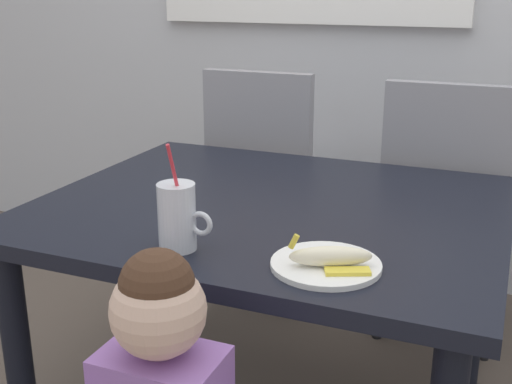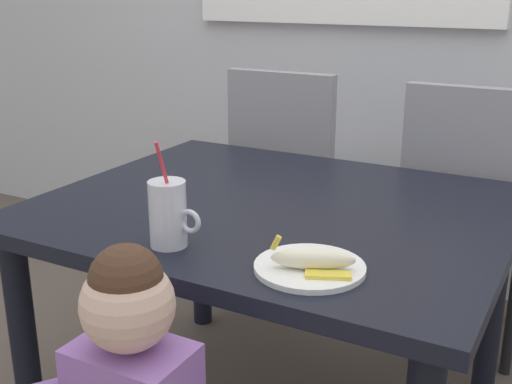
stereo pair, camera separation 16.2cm
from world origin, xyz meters
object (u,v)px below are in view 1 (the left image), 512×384
Objects in this scene: dining_chair_left at (268,174)px; peeled_banana at (332,257)px; dining_table at (271,235)px; snack_plate at (326,265)px; milk_cup at (178,220)px; dining_chair_right at (445,198)px.

peeled_banana is (0.57, -1.12, 0.19)m from dining_chair_left.
dining_chair_left reaches higher than dining_table.
milk_cup is at bearing -174.90° from snack_plate.
dining_chair_right is at bearing 62.32° from dining_table.
peeled_banana is (0.27, -0.36, 0.12)m from dining_table.
peeled_banana reaches higher than snack_plate.
milk_cup is at bearing 101.49° from dining_chair_left.
dining_table is 0.44m from snack_plate.
peeled_banana is at bearing -41.82° from snack_plate.
dining_chair_left is 0.69m from dining_chair_right.
dining_chair_left is 3.87× the size of milk_cup.
dining_chair_right is 5.46× the size of peeled_banana.
dining_chair_left is at bearing 116.91° from snack_plate.
dining_chair_left reaches higher than snack_plate.
dining_chair_right is at bearing 84.22° from peeled_banana.
snack_plate is 0.03m from peeled_banana.
dining_table is 0.47m from peeled_banana.
milk_cup is 1.41× the size of peeled_banana.
milk_cup is 0.34m from snack_plate.
snack_plate is 1.31× the size of peeled_banana.
dining_chair_left is 5.46× the size of peeled_banana.
snack_plate is (0.56, -1.10, 0.17)m from dining_chair_left.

